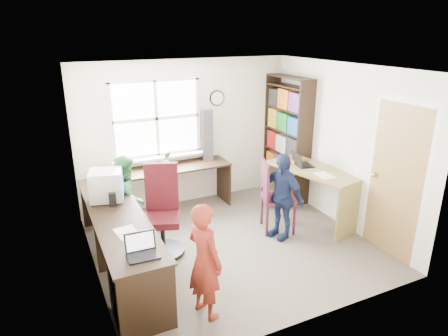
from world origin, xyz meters
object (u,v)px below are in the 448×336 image
(l_desk, at_px, (142,246))
(crt_monitor, at_px, (106,185))
(wooden_chair, at_px, (273,194))
(person_red, at_px, (205,261))
(cd_tower, at_px, (208,135))
(person_green, at_px, (128,198))
(swivel_chair, at_px, (162,215))
(person_navy, at_px, (281,196))
(potted_plant, at_px, (166,160))
(right_desk, at_px, (313,183))
(laptop_right, at_px, (301,163))
(laptop_left, at_px, (142,250))
(bookshelf, at_px, (287,141))

(l_desk, distance_m, crt_monitor, 0.99)
(l_desk, distance_m, wooden_chair, 2.09)
(person_red, bearing_deg, cd_tower, -40.56)
(wooden_chair, height_order, person_green, person_green)
(swivel_chair, xyz_separation_m, cd_tower, (1.20, 1.26, 0.66))
(person_navy, bearing_deg, l_desk, -101.73)
(potted_plant, bearing_deg, crt_monitor, -141.18)
(wooden_chair, bearing_deg, l_desk, -148.45)
(l_desk, bearing_deg, person_green, 85.31)
(wooden_chair, height_order, person_navy, person_navy)
(right_desk, bearing_deg, laptop_right, 102.72)
(person_red, height_order, person_green, person_red)
(laptop_left, bearing_deg, wooden_chair, 28.42)
(l_desk, height_order, person_green, person_green)
(laptop_left, bearing_deg, l_desk, 79.24)
(swivel_chair, height_order, person_red, person_red)
(crt_monitor, height_order, laptop_left, crt_monitor)
(swivel_chair, relative_size, cd_tower, 1.40)
(bookshelf, distance_m, swivel_chair, 2.74)
(l_desk, height_order, wooden_chair, wooden_chair)
(cd_tower, bearing_deg, laptop_right, -28.94)
(crt_monitor, distance_m, laptop_left, 1.49)
(laptop_left, xyz_separation_m, cd_tower, (1.77, 2.48, 0.38))
(bookshelf, relative_size, potted_plant, 7.56)
(crt_monitor, distance_m, laptop_right, 2.91)
(wooden_chair, xyz_separation_m, laptop_left, (-2.19, -1.08, 0.22))
(laptop_left, bearing_deg, right_desk, 23.01)
(swivel_chair, distance_m, person_navy, 1.67)
(cd_tower, bearing_deg, crt_monitor, -133.24)
(bookshelf, xyz_separation_m, wooden_chair, (-0.91, -1.05, -0.42))
(right_desk, height_order, laptop_left, laptop_left)
(right_desk, height_order, person_navy, person_navy)
(bookshelf, relative_size, laptop_left, 6.67)
(right_desk, bearing_deg, cd_tower, 118.02)
(swivel_chair, xyz_separation_m, potted_plant, (0.42, 1.12, 0.37))
(wooden_chair, height_order, crt_monitor, crt_monitor)
(l_desk, height_order, right_desk, right_desk)
(laptop_left, bearing_deg, potted_plant, 69.18)
(bookshelf, relative_size, laptop_right, 5.96)
(potted_plant, bearing_deg, wooden_chair, -46.05)
(person_red, bearing_deg, potted_plant, -25.76)
(person_green, bearing_deg, crt_monitor, 147.98)
(person_navy, bearing_deg, cd_tower, 177.14)
(l_desk, bearing_deg, person_red, -63.61)
(bookshelf, height_order, person_green, bookshelf)
(laptop_left, relative_size, laptop_right, 0.89)
(cd_tower, xyz_separation_m, person_red, (-1.19, -2.68, -0.55))
(l_desk, height_order, bookshelf, bookshelf)
(right_desk, relative_size, bookshelf, 0.75)
(right_desk, height_order, laptop_right, laptop_right)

